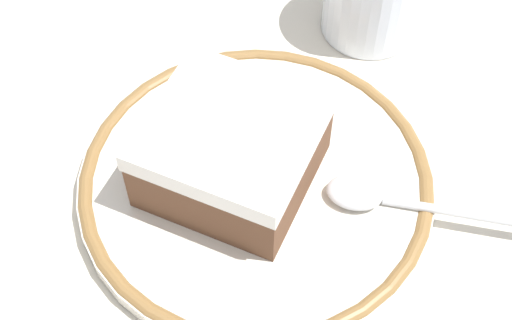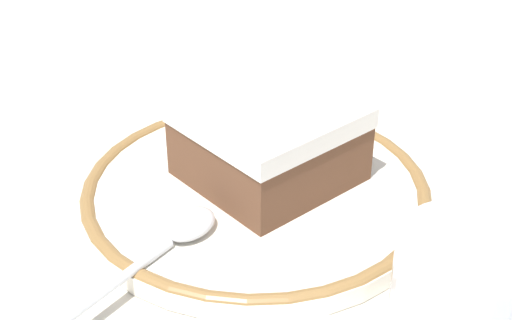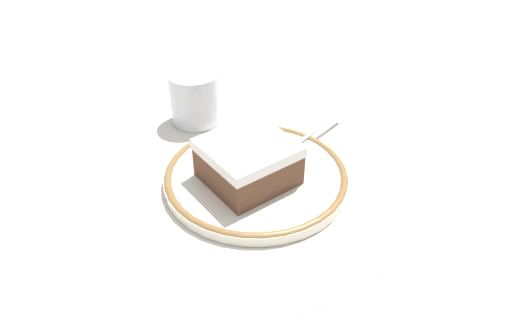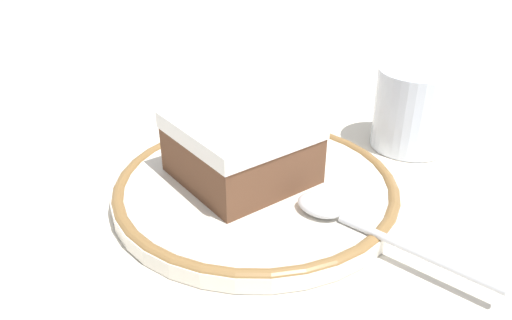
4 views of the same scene
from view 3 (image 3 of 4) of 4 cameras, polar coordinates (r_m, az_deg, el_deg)
name	(u,v)px [view 3 (image 3 of 4)]	position (r m, az deg, el deg)	size (l,w,h in m)	color
ground_plane	(276,169)	(0.62, 2.46, -1.06)	(2.40, 2.40, 0.00)	#B7B2A8
placemat	(276,168)	(0.62, 2.46, -1.01)	(0.52, 0.41, 0.00)	beige
plate	(256,176)	(0.59, 0.00, -1.93)	(0.23, 0.23, 0.01)	silver
cake_slice	(248,161)	(0.56, -0.96, -0.17)	(0.11, 0.11, 0.05)	brown
spoon	(297,142)	(0.64, 4.99, 2.14)	(0.14, 0.07, 0.01)	silver
cup	(195,101)	(0.71, -7.34, 7.10)	(0.07, 0.07, 0.08)	silver
napkin	(269,112)	(0.74, 1.52, 5.74)	(0.11, 0.12, 0.00)	white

